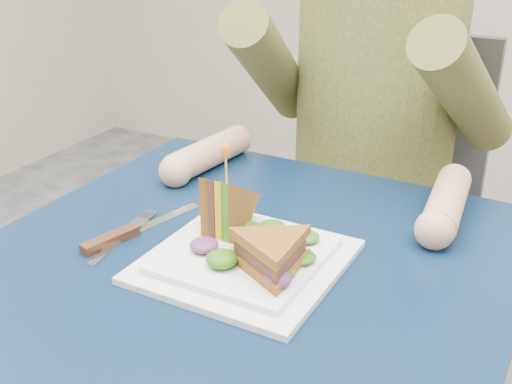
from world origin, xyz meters
The scene contains 12 objects.
table centered at (0.00, 0.00, 0.65)m, with size 0.75×0.75×0.73m.
chair centered at (0.00, 0.65, 0.54)m, with size 0.42×0.40×0.93m.
diner centered at (0.00, 0.54, 0.91)m, with size 0.54×0.59×0.74m.
plate centered at (0.01, -0.02, 0.74)m, with size 0.26×0.26×0.02m.
sandwich_flat centered at (0.07, -0.04, 0.78)m, with size 0.17×0.17×0.05m.
sandwich_upright centered at (-0.04, 0.03, 0.78)m, with size 0.08×0.14×0.14m.
fork centered at (-0.19, -0.04, 0.73)m, with size 0.04×0.18×0.01m.
knife centered at (-0.19, -0.04, 0.74)m, with size 0.07×0.22×0.02m.
toothpick centered at (-0.04, 0.03, 0.85)m, with size 0.00×0.00×0.06m, color tan.
toothpick_frill centered at (-0.04, 0.03, 0.88)m, with size 0.01×0.01×0.02m, color orange.
lettuce_spill centered at (0.02, -0.01, 0.76)m, with size 0.15×0.13×0.02m, color #337A14, non-canonical shape.
onion_ring centered at (0.03, -0.01, 0.77)m, with size 0.04×0.04×0.01m, color #9E4C7A.
Camera 1 is at (0.40, -0.69, 1.20)m, focal length 45.00 mm.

